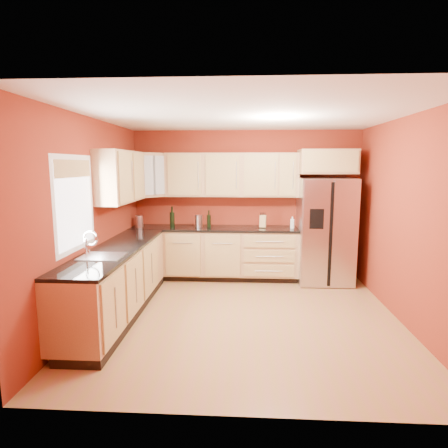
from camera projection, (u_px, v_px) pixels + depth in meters
The scene contains 23 objects.
floor at pixel (245, 317), 4.96m from camera, with size 4.00×4.00×0.00m, color #A17A3E.
ceiling at pixel (246, 115), 4.56m from camera, with size 4.00×4.00×0.00m, color white.
wall_back at pixel (246, 204), 6.73m from camera, with size 4.00×0.04×2.60m, color maroon.
wall_front at pixel (245, 259), 2.79m from camera, with size 4.00×0.04×2.60m, color maroon.
wall_left at pixel (92, 219), 4.87m from camera, with size 0.04×4.00×2.60m, color maroon.
wall_right at pixel (407, 221), 4.64m from camera, with size 0.04×4.00×2.60m, color maroon.
base_cabinets_back at pixel (214, 254), 6.60m from camera, with size 2.90×0.60×0.88m, color #A3784F.
base_cabinets_left at pixel (118, 283), 4.99m from camera, with size 0.60×2.80×0.88m, color #A3784F.
countertop_back at pixel (214, 228), 6.52m from camera, with size 2.90×0.62×0.04m, color black.
countertop_left at pixel (117, 249), 4.92m from camera, with size 0.62×2.80×0.04m, color black.
upper_cabinets_back at pixel (232, 175), 6.50m from camera, with size 2.30×0.33×0.75m, color #A3784F.
upper_cabinets_left at pixel (121, 177), 5.50m from camera, with size 0.33×1.35×0.75m, color #A3784F.
corner_upper_cabinet at pixel (149, 175), 6.42m from camera, with size 0.62×0.33×0.75m, color #A3784F.
over_fridge_cabinet at pixel (327, 162), 6.24m from camera, with size 0.92×0.60×0.40m, color #A3784F.
refrigerator at pixel (325, 231), 6.35m from camera, with size 0.90×0.75×1.78m, color #BBBBC0.
window at pixel (75, 203), 4.34m from camera, with size 0.03×0.90×1.00m, color white.
sink_faucet at pixel (102, 244), 4.40m from camera, with size 0.50×0.42×0.30m, color silver, non-canonical shape.
canister_left at pixel (199, 221), 6.53m from camera, with size 0.13×0.13×0.21m, color #BBBBC0.
canister_right at pixel (139, 221), 6.52m from camera, with size 0.13×0.13×0.21m, color #BBBBC0.
wine_bottle_a at pixel (209, 219), 6.50m from camera, with size 0.07×0.07×0.30m, color black, non-canonical shape.
wine_bottle_b at pixel (172, 217), 6.45m from camera, with size 0.08×0.08×0.37m, color black, non-canonical shape.
knife_block at pixel (263, 221), 6.49m from camera, with size 0.11×0.10×0.22m, color tan.
soap_dispenser at pixel (292, 222), 6.40m from camera, with size 0.07×0.07×0.20m, color white.
Camera 1 is at (0.00, -4.72, 1.99)m, focal length 30.00 mm.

